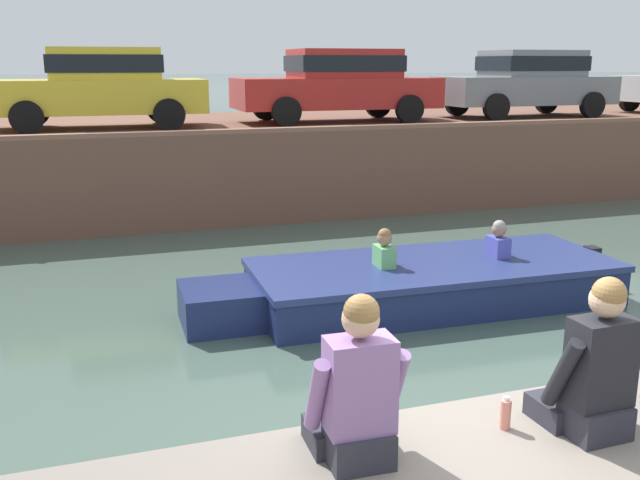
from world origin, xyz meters
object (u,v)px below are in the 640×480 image
Objects in this scene: motorboat_passing at (418,283)px; bottle_drink at (505,414)px; person_seated_right at (594,373)px; car_centre_red at (339,82)px; car_left_inner_yellow at (101,84)px; car_right_inner_grey at (527,81)px; person_seated_left at (357,397)px.

bottle_drink reaches higher than motorboat_passing.
car_centre_red is at bearing 77.02° from person_seated_right.
person_seated_right is (-2.71, -11.74, -1.33)m from car_centre_red.
car_left_inner_yellow is 0.94× the size of car_centre_red.
car_right_inner_grey is 14.65m from person_seated_left.
car_centre_red reaches higher than person_seated_right.
car_right_inner_grey is 14.09m from bottle_drink.
car_right_inner_grey is (6.23, 7.02, 2.32)m from motorboat_passing.
car_left_inner_yellow is at bearing -179.99° from car_right_inner_grey.
bottle_drink is (-1.68, -4.54, 0.71)m from motorboat_passing.
car_centre_red reaches higher than bottle_drink.
car_right_inner_grey is at bearing 0.02° from car_centre_red.
motorboat_passing is at bearing -63.64° from car_left_inner_yellow.
car_centre_red is at bearing 74.75° from bottle_drink.
car_right_inner_grey is 4.33× the size of person_seated_left.
person_seated_left reaches higher than motorboat_passing.
person_seated_left is 4.73× the size of bottle_drink.
car_right_inner_grey is 20.48× the size of bottle_drink.
car_centre_red is 12.08m from bottle_drink.
car_right_inner_grey is 13.98m from person_seated_right.
car_centre_red is 21.55× the size of bottle_drink.
car_left_inner_yellow is (-3.48, 7.02, 2.32)m from motorboat_passing.
motorboat_passing is 4.98m from person_seated_right.
person_seated_right reaches higher than bottle_drink.
car_centre_red is (1.47, 7.02, 2.32)m from motorboat_passing.
motorboat_passing is 1.38× the size of car_left_inner_yellow.
car_centre_red is at bearing -179.98° from car_right_inner_grey.
motorboat_passing is at bearing 75.37° from person_seated_right.
motorboat_passing is 27.81× the size of bottle_drink.
motorboat_passing is at bearing -131.59° from car_right_inner_grey.
motorboat_passing is 5.88× the size of person_seated_right.
car_left_inner_yellow is at bearing -179.99° from car_centre_red.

